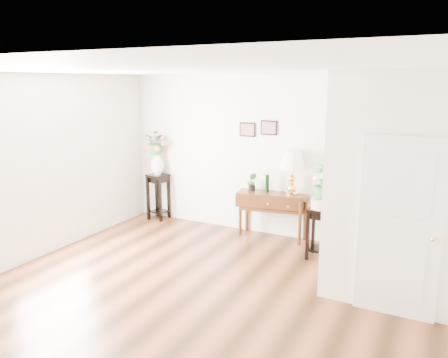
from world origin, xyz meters
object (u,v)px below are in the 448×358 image
Objects in this scene: console_table at (272,215)px; table_lamp at (292,175)px; plant_stand_a at (158,197)px; plant_stand_b at (321,233)px.

table_lamp is at bearing -10.18° from console_table.
plant_stand_a is 3.43m from plant_stand_b.
plant_stand_b is at bearing -38.52° from table_lamp.
plant_stand_a is at bearing 171.24° from plant_stand_b.
console_table is 1.51× the size of plant_stand_b.
plant_stand_a is at bearing 169.82° from console_table.
table_lamp is at bearing 141.48° from plant_stand_b.
table_lamp reaches higher than plant_stand_a.
table_lamp is 1.13m from plant_stand_b.
table_lamp is 0.86× the size of plant_stand_a.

